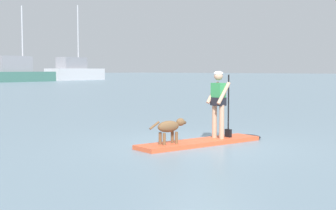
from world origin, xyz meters
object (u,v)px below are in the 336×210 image
object	(u,v)px
person_paddler	(219,99)
moored_boat_outer	(18,72)
paddleboard	(207,142)
moored_boat_starboard	(75,71)
dog	(170,127)

from	to	relation	value
person_paddler	moored_boat_outer	distance (m)	63.73
paddleboard	moored_boat_starboard	world-z (taller)	moored_boat_starboard
moored_boat_outer	moored_boat_starboard	distance (m)	13.30
person_paddler	moored_boat_outer	bearing A→B (deg)	62.42
person_paddler	dog	size ratio (longest dim) A/B	1.59
dog	moored_boat_starboard	bearing A→B (deg)	53.53
dog	moored_boat_starboard	size ratio (longest dim) A/B	0.08
person_paddler	dog	xyz separation A→B (m)	(-1.47, 0.30, -0.57)
paddleboard	moored_boat_outer	distance (m)	63.85
paddleboard	moored_boat_starboard	xyz separation A→B (m)	(42.80, 59.60, 1.43)
person_paddler	moored_boat_outer	xyz separation A→B (m)	(29.51, 56.48, 0.36)
dog	moored_boat_starboard	distance (m)	73.85
moored_boat_starboard	paddleboard	bearing A→B (deg)	-125.68
paddleboard	dog	size ratio (longest dim) A/B	3.56
moored_boat_starboard	moored_boat_outer	bearing A→B (deg)	-166.10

